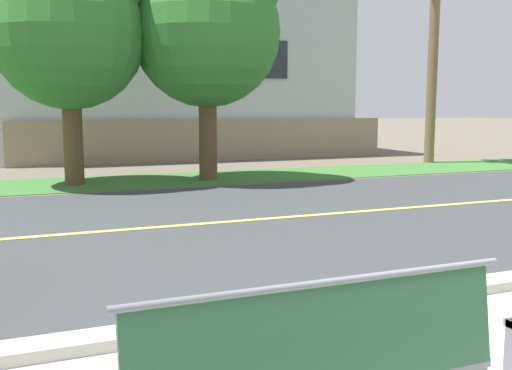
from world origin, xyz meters
TOP-DOWN VIEW (x-y plane):
  - ground_plane at (0.00, 8.00)m, footprint 140.00×140.00m
  - curb_edge at (0.00, 2.35)m, footprint 44.00×0.30m
  - street_asphalt at (0.00, 6.50)m, footprint 52.00×8.00m
  - road_centre_line at (0.00, 6.50)m, footprint 48.00×0.14m
  - far_verge_grass at (0.00, 12.04)m, footprint 48.00×2.80m
  - shade_tree_far_left at (-1.49, 11.90)m, footprint 3.48×3.48m
  - shade_tree_left at (1.70, 11.66)m, footprint 3.59×3.59m
  - garden_wall at (3.24, 16.72)m, footprint 13.00×0.36m
  - house_across_street at (2.70, 19.92)m, footprint 13.26×6.91m

SIDE VIEW (x-z plane):
  - ground_plane at x=0.00m, z-range 0.00..0.00m
  - street_asphalt at x=0.00m, z-range 0.00..0.01m
  - far_verge_grass at x=0.00m, z-range 0.00..0.02m
  - road_centre_line at x=0.00m, z-range 0.01..0.01m
  - curb_edge at x=0.00m, z-range 0.00..0.11m
  - garden_wall at x=3.24m, z-range 0.00..1.40m
  - house_across_street at x=2.70m, z-range 0.04..6.92m
  - shade_tree_far_left at x=-1.49m, z-range 0.86..6.60m
  - shade_tree_left at x=1.70m, z-range 0.88..6.81m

